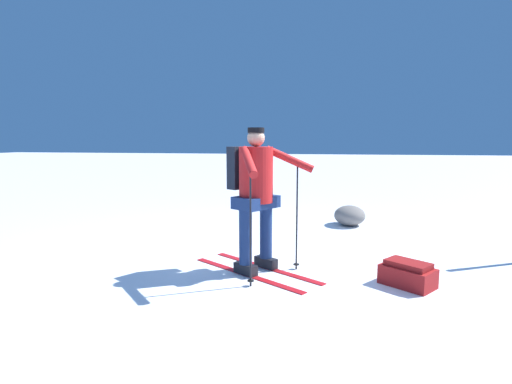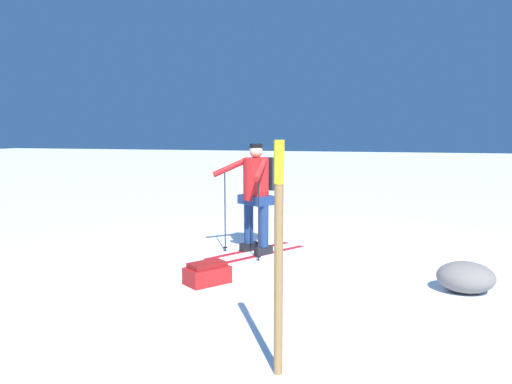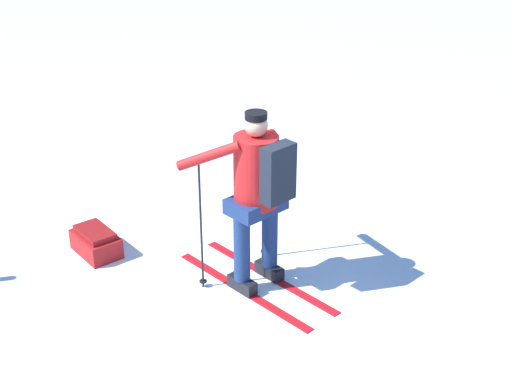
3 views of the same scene
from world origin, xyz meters
TOP-DOWN VIEW (x-y plane):
  - ground_plane at (0.00, 0.00)m, footprint 80.00×80.00m
  - skier at (-0.54, 0.20)m, footprint 1.34×1.68m
  - dropped_backpack at (-0.70, -1.51)m, footprint 0.58×0.62m
  - rock_boulder at (2.36, -1.00)m, footprint 0.66×0.56m

SIDE VIEW (x-z plane):
  - ground_plane at x=0.00m, z-range 0.00..0.00m
  - dropped_backpack at x=-0.70m, z-range -0.01..0.26m
  - rock_boulder at x=2.36m, z-range 0.00..0.36m
  - skier at x=-0.54m, z-range 0.15..1.85m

